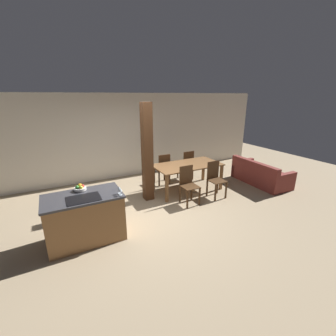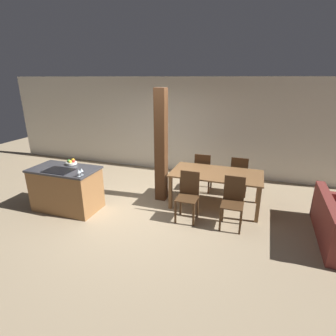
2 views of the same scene
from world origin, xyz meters
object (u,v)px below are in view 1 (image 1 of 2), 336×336
at_px(dining_chair_far_right, 187,164).
at_px(timber_post, 147,153).
at_px(wine_glass_near, 120,190).
at_px(couch, 260,175).
at_px(dining_chair_near_left, 188,184).
at_px(wine_glass_middle, 119,188).
at_px(kitchen_island, 85,218).
at_px(dining_chair_far_left, 163,168).
at_px(dining_chair_near_right, 215,179).
at_px(dining_table, 187,168).
at_px(fruit_bowl, 80,188).

bearing_deg(dining_chair_far_right, timber_post, 24.48).
bearing_deg(wine_glass_near, couch, 10.18).
bearing_deg(dining_chair_near_left, wine_glass_middle, -161.33).
distance_m(kitchen_island, timber_post, 2.19).
bearing_deg(dining_chair_far_left, kitchen_island, 36.20).
bearing_deg(dining_chair_near_left, dining_chair_near_right, 0.00).
xyz_separation_m(dining_table, dining_chair_near_right, (0.43, -0.72, -0.17)).
relative_size(dining_chair_far_right, timber_post, 0.39).
bearing_deg(wine_glass_middle, wine_glass_near, -90.00).
relative_size(dining_table, dining_chair_far_right, 1.97).
height_order(kitchen_island, dining_chair_far_left, dining_chair_far_left).
relative_size(wine_glass_middle, dining_table, 0.07).
bearing_deg(wine_glass_middle, couch, 9.20).
xyz_separation_m(dining_chair_far_left, couch, (2.72, -1.34, -0.25)).
relative_size(wine_glass_middle, dining_chair_near_left, 0.14).
distance_m(dining_chair_far_left, couch, 3.04).
xyz_separation_m(kitchen_island, dining_chair_near_right, (3.38, 0.41, 0.05)).
bearing_deg(dining_chair_far_right, dining_chair_near_left, 59.37).
xyz_separation_m(kitchen_island, wine_glass_near, (0.61, -0.32, 0.56)).
relative_size(wine_glass_near, dining_chair_near_right, 0.14).
xyz_separation_m(wine_glass_middle, dining_chair_near_right, (2.77, 0.65, -0.52)).
distance_m(dining_chair_near_left, dining_chair_near_right, 0.85).
relative_size(dining_chair_near_right, dining_chair_far_left, 1.00).
relative_size(kitchen_island, dining_chair_far_right, 1.43).
xyz_separation_m(wine_glass_near, dining_chair_far_right, (2.77, 2.17, -0.52)).
height_order(wine_glass_near, dining_chair_far_left, wine_glass_near).
bearing_deg(timber_post, dining_chair_far_left, 43.20).
relative_size(dining_chair_near_left, dining_chair_far_left, 1.00).
bearing_deg(timber_post, dining_chair_near_left, -40.52).
bearing_deg(dining_table, dining_chair_far_left, 120.63).
height_order(fruit_bowl, dining_chair_near_right, fruit_bowl).
bearing_deg(dining_chair_near_left, fruit_bowl, -176.39).
distance_m(dining_chair_far_left, timber_post, 1.32).
height_order(fruit_bowl, dining_chair_far_left, fruit_bowl).
xyz_separation_m(dining_chair_near_right, dining_chair_far_left, (-0.85, 1.44, 0.00)).
bearing_deg(wine_glass_middle, dining_chair_near_left, 18.67).
bearing_deg(fruit_bowl, dining_chair_far_left, 32.32).
bearing_deg(fruit_bowl, couch, 2.86).
distance_m(wine_glass_middle, dining_chair_near_right, 2.89).
distance_m(dining_chair_near_left, timber_post, 1.29).
relative_size(wine_glass_middle, timber_post, 0.06).
xyz_separation_m(dining_chair_far_left, timber_post, (-0.80, -0.75, 0.73)).
height_order(dining_chair_far_left, couch, dining_chair_far_left).
xyz_separation_m(wine_glass_near, dining_chair_near_right, (2.77, 0.73, -0.52)).
distance_m(kitchen_island, dining_table, 3.17).
distance_m(fruit_bowl, wine_glass_middle, 0.79).
distance_m(fruit_bowl, wine_glass_near, 0.84).
distance_m(kitchen_island, dining_chair_near_left, 2.56).
bearing_deg(dining_chair_near_left, wine_glass_near, -159.18).
bearing_deg(wine_glass_near, kitchen_island, 152.64).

